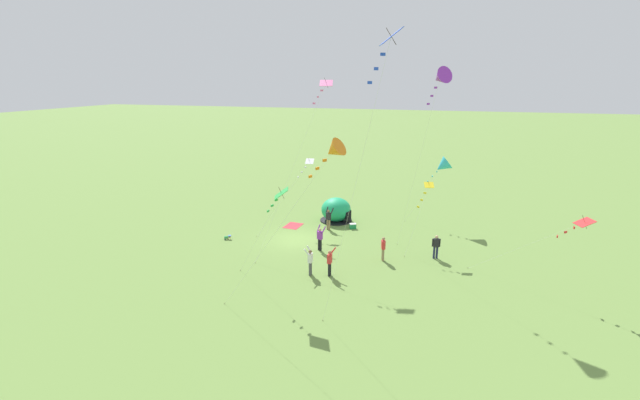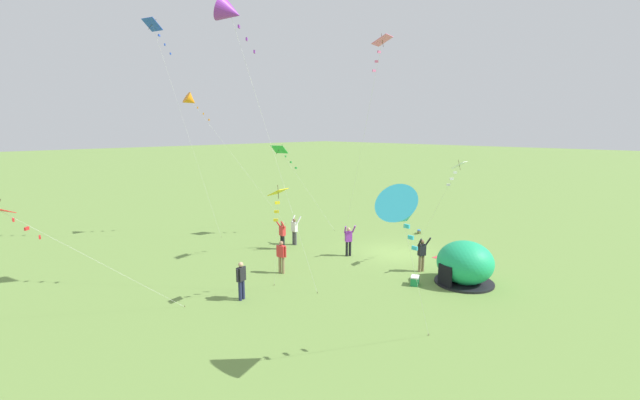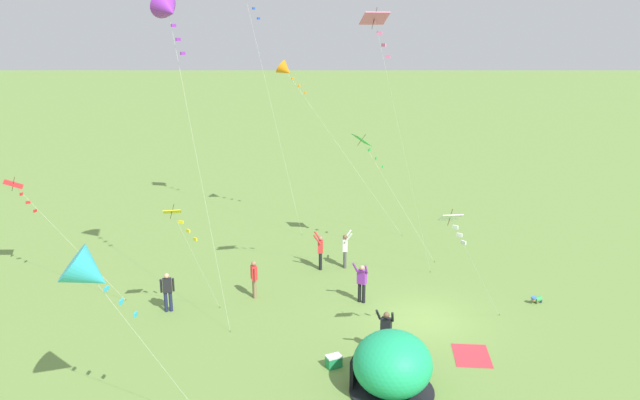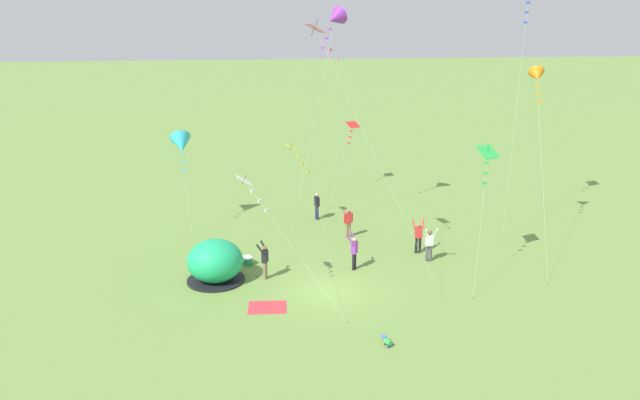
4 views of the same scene
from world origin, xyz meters
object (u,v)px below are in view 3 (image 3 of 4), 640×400
(toddler_crawling, at_px, (536,299))
(kite_pink, at_px, (378,29))
(person_far_back, at_px, (168,290))
(person_strolling, at_px, (254,277))
(person_near_tent, at_px, (345,248))
(kite_purple, at_px, (168,10))
(cooler_box, at_px, (334,361))
(person_flying_kite, at_px, (386,330))
(kite_red, at_px, (18,189))
(kite_white, at_px, (454,224))
(person_watching_sky, at_px, (362,281))
(kite_orange, at_px, (285,70))
(popup_tent, at_px, (392,365))
(kite_cyan, at_px, (89,273))
(kite_green, at_px, (365,144))
(person_center_field, at_px, (320,250))
(kite_yellow, at_px, (177,219))

(toddler_crawling, bearing_deg, kite_pink, 103.12)
(person_far_back, xyz_separation_m, person_strolling, (1.41, -3.49, 0.00))
(person_near_tent, bearing_deg, kite_purple, 119.40)
(cooler_box, relative_size, person_near_tent, 0.34)
(cooler_box, bearing_deg, person_near_tent, -4.58)
(cooler_box, xyz_separation_m, person_flying_kite, (0.81, -1.91, 0.78))
(kite_red, xyz_separation_m, kite_white, (-7.82, -18.39, 0.82))
(person_watching_sky, xyz_separation_m, kite_purple, (0.10, 7.67, 11.25))
(person_flying_kite, relative_size, kite_orange, 0.19)
(person_strolling, distance_m, kite_red, 11.72)
(kite_purple, relative_size, kite_orange, 1.32)
(cooler_box, xyz_separation_m, toddler_crawling, (5.27, -8.93, -0.04))
(cooler_box, bearing_deg, person_watching_sky, -13.82)
(popup_tent, height_order, kite_orange, kite_orange)
(kite_orange, bearing_deg, kite_pink, -162.15)
(kite_cyan, bearing_deg, kite_purple, -3.21)
(person_watching_sky, distance_m, kite_cyan, 12.84)
(kite_purple, distance_m, kite_red, 11.52)
(kite_cyan, xyz_separation_m, kite_orange, (19.73, -4.42, 4.19))
(person_near_tent, xyz_separation_m, person_strolling, (-3.59, 4.16, -0.03))
(cooler_box, distance_m, kite_green, 13.19)
(person_watching_sky, height_order, kite_purple, kite_purple)
(person_near_tent, bearing_deg, person_strolling, 130.78)
(kite_purple, bearing_deg, kite_orange, -20.23)
(kite_cyan, distance_m, kite_orange, 20.64)
(person_watching_sky, bearing_deg, kite_cyan, 137.79)
(kite_cyan, bearing_deg, person_center_field, -26.35)
(toddler_crawling, xyz_separation_m, kite_cyan, (-8.94, 15.80, 4.89))
(person_watching_sky, distance_m, kite_yellow, 8.40)
(person_strolling, height_order, kite_orange, kite_orange)
(person_center_field, bearing_deg, person_far_back, 126.58)
(kite_orange, bearing_deg, kite_red, 123.95)
(person_flying_kite, distance_m, kite_green, 12.00)
(person_strolling, height_order, person_watching_sky, person_watching_sky)
(cooler_box, distance_m, person_far_back, 8.24)
(person_flying_kite, height_order, kite_orange, kite_orange)
(toddler_crawling, relative_size, kite_yellow, 0.11)
(toddler_crawling, distance_m, kite_green, 11.19)
(popup_tent, xyz_separation_m, person_strolling, (7.45, 5.27, -0.03))
(kite_cyan, bearing_deg, person_watching_sky, -42.21)
(person_center_field, bearing_deg, kite_yellow, 138.55)
(person_strolling, relative_size, kite_red, 0.28)
(person_near_tent, relative_size, kite_red, 0.31)
(person_center_field, distance_m, kite_red, 14.38)
(person_far_back, xyz_separation_m, kite_pink, (-0.91, -8.47, 10.56))
(cooler_box, bearing_deg, person_center_field, 3.00)
(kite_pink, bearing_deg, cooler_box, 156.04)
(toddler_crawling, height_order, person_far_back, person_far_back)
(popup_tent, distance_m, person_center_field, 11.06)
(cooler_box, relative_size, person_center_field, 0.34)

